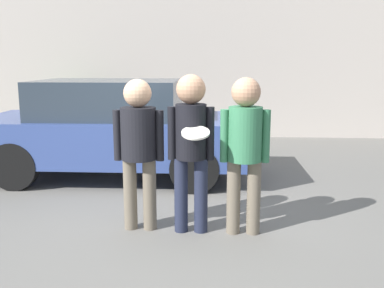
{
  "coord_description": "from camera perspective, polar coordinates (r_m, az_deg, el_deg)",
  "views": [
    {
      "loc": [
        0.47,
        -4.7,
        1.87
      ],
      "look_at": [
        0.2,
        0.02,
        0.96
      ],
      "focal_mm": 40.0,
      "sensor_mm": 36.0,
      "label": 1
    }
  ],
  "objects": [
    {
      "name": "ground_plane",
      "position": [
        5.08,
        -2.32,
        -10.69
      ],
      "size": [
        56.0,
        56.0,
        0.0
      ],
      "primitive_type": "plane",
      "color": "#66635E"
    },
    {
      "name": "person_left",
      "position": [
        4.72,
        -7.13,
        0.42
      ],
      "size": [
        0.56,
        0.39,
        1.69
      ],
      "color": "#665B4C",
      "rests_on": "ground"
    },
    {
      "name": "person_middle_with_frisbee",
      "position": [
        4.6,
        -0.13,
        0.56
      ],
      "size": [
        0.5,
        0.56,
        1.74
      ],
      "color": "#1E2338",
      "rests_on": "ground"
    },
    {
      "name": "person_right",
      "position": [
        4.6,
        7.07,
        0.25
      ],
      "size": [
        0.53,
        0.36,
        1.71
      ],
      "color": "#665B4C",
      "rests_on": "ground"
    },
    {
      "name": "parked_car_near",
      "position": [
        7.07,
        -10.35,
        2.03
      ],
      "size": [
        4.29,
        1.86,
        1.58
      ],
      "color": "#334784",
      "rests_on": "ground"
    },
    {
      "name": "shrub",
      "position": [
        10.59,
        -15.34,
        3.73
      ],
      "size": [
        1.23,
        1.23,
        1.23
      ],
      "color": "#2D6B33",
      "rests_on": "ground"
    },
    {
      "name": "storefront_building",
      "position": [
        10.77,
        0.8,
        11.94
      ],
      "size": [
        24.0,
        0.22,
        4.06
      ],
      "color": "#B2A89E",
      "rests_on": "ground"
    }
  ]
}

